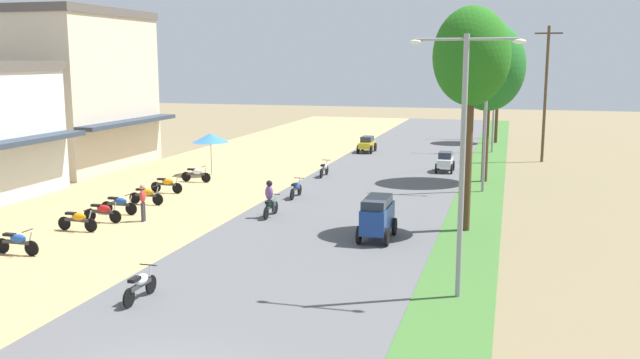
{
  "coord_description": "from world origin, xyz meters",
  "views": [
    {
      "loc": [
        7.08,
        -11.68,
        6.95
      ],
      "look_at": [
        -0.9,
        17.07,
        1.75
      ],
      "focal_mm": 38.68,
      "sensor_mm": 36.0,
      "label": 1
    }
  ],
  "objects_px": {
    "parked_motorbike_nearest": "(17,241)",
    "parked_motorbike_second": "(78,219)",
    "vendor_umbrella": "(211,138)",
    "median_tree_nearest": "(471,58)",
    "motorbike_ahead_fourth": "(296,188)",
    "streetlamp_near": "(463,149)",
    "parked_motorbike_fifth": "(147,194)",
    "parked_motorbike_seventh": "(196,173)",
    "car_van_blue": "(377,216)",
    "median_tree_second": "(489,67)",
    "motorbike_ahead_second": "(140,284)",
    "parked_motorbike_fourth": "(119,203)",
    "streetlamp_farthest": "(497,84)",
    "streetlamp_mid": "(486,104)",
    "median_tree_third": "(499,69)",
    "motorbike_ahead_third": "(270,200)",
    "car_hatchback_white": "(445,161)",
    "utility_pole_near": "(546,92)",
    "pedestrian_on_shoulder": "(143,201)",
    "parked_motorbike_third": "(103,211)",
    "parked_motorbike_sixth": "(167,184)",
    "streetlamp_far": "(494,90)",
    "car_sedan_yellow": "(367,143)",
    "motorbike_ahead_fifth": "(324,168)"
  },
  "relations": [
    {
      "from": "parked_motorbike_nearest",
      "to": "parked_motorbike_second",
      "type": "distance_m",
      "value": 3.59
    },
    {
      "from": "vendor_umbrella",
      "to": "median_tree_nearest",
      "type": "xyz_separation_m",
      "value": [
        15.81,
        -9.98,
        4.71
      ]
    },
    {
      "from": "parked_motorbike_nearest",
      "to": "motorbike_ahead_fourth",
      "type": "height_order",
      "value": "motorbike_ahead_fourth"
    },
    {
      "from": "vendor_umbrella",
      "to": "streetlamp_near",
      "type": "xyz_separation_m",
      "value": [
        16.14,
        -18.25,
        2.14
      ]
    },
    {
      "from": "parked_motorbike_second",
      "to": "parked_motorbike_fifth",
      "type": "xyz_separation_m",
      "value": [
        0.04,
        5.45,
        0.0
      ]
    },
    {
      "from": "parked_motorbike_seventh",
      "to": "car_van_blue",
      "type": "height_order",
      "value": "car_van_blue"
    },
    {
      "from": "median_tree_second",
      "to": "motorbike_ahead_second",
      "type": "relative_size",
      "value": 5.0
    },
    {
      "from": "parked_motorbike_second",
      "to": "parked_motorbike_fourth",
      "type": "xyz_separation_m",
      "value": [
        -0.07,
        3.23,
        0.0
      ]
    },
    {
      "from": "streetlamp_farthest",
      "to": "parked_motorbike_fifth",
      "type": "bearing_deg",
      "value": -114.67
    },
    {
      "from": "vendor_umbrella",
      "to": "streetlamp_mid",
      "type": "height_order",
      "value": "streetlamp_mid"
    },
    {
      "from": "parked_motorbike_nearest",
      "to": "median_tree_third",
      "type": "bearing_deg",
      "value": 68.38
    },
    {
      "from": "parked_motorbike_second",
      "to": "motorbike_ahead_third",
      "type": "bearing_deg",
      "value": 33.51
    },
    {
      "from": "motorbike_ahead_third",
      "to": "parked_motorbike_second",
      "type": "bearing_deg",
      "value": -146.49
    },
    {
      "from": "car_hatchback_white",
      "to": "median_tree_nearest",
      "type": "bearing_deg",
      "value": -81.49
    },
    {
      "from": "vendor_umbrella",
      "to": "motorbike_ahead_third",
      "type": "xyz_separation_m",
      "value": [
        7.33,
        -9.95,
        -1.45
      ]
    },
    {
      "from": "utility_pole_near",
      "to": "vendor_umbrella",
      "type": "bearing_deg",
      "value": -149.78
    },
    {
      "from": "pedestrian_on_shoulder",
      "to": "median_tree_nearest",
      "type": "distance_m",
      "value": 14.96
    },
    {
      "from": "median_tree_nearest",
      "to": "car_van_blue",
      "type": "relative_size",
      "value": 3.73
    },
    {
      "from": "median_tree_second",
      "to": "streetlamp_farthest",
      "type": "xyz_separation_m",
      "value": [
        0.06,
        22.69,
        -1.69
      ]
    },
    {
      "from": "parked_motorbike_second",
      "to": "parked_motorbike_third",
      "type": "distance_m",
      "value": 1.65
    },
    {
      "from": "vendor_umbrella",
      "to": "utility_pole_near",
      "type": "bearing_deg",
      "value": 30.22
    },
    {
      "from": "motorbike_ahead_second",
      "to": "motorbike_ahead_fourth",
      "type": "height_order",
      "value": "same"
    },
    {
      "from": "parked_motorbike_sixth",
      "to": "streetlamp_far",
      "type": "distance_m",
      "value": 26.79
    },
    {
      "from": "parked_motorbike_fifth",
      "to": "car_sedan_yellow",
      "type": "relative_size",
      "value": 0.8
    },
    {
      "from": "streetlamp_near",
      "to": "streetlamp_farthest",
      "type": "bearing_deg",
      "value": 90.0
    },
    {
      "from": "car_hatchback_white",
      "to": "motorbike_ahead_second",
      "type": "xyz_separation_m",
      "value": [
        -6.28,
        -25.89,
        -0.17
      ]
    },
    {
      "from": "parked_motorbike_second",
      "to": "car_hatchback_white",
      "type": "distance_m",
      "value": 23.18
    },
    {
      "from": "parked_motorbike_third",
      "to": "median_tree_second",
      "type": "relative_size",
      "value": 0.2
    },
    {
      "from": "parked_motorbike_second",
      "to": "parked_motorbike_sixth",
      "type": "xyz_separation_m",
      "value": [
        -0.42,
        8.36,
        0.0
      ]
    },
    {
      "from": "vendor_umbrella",
      "to": "car_hatchback_white",
      "type": "relative_size",
      "value": 1.26
    },
    {
      "from": "streetlamp_farthest",
      "to": "streetlamp_far",
      "type": "bearing_deg",
      "value": -90.0
    },
    {
      "from": "parked_motorbike_fifth",
      "to": "streetlamp_far",
      "type": "bearing_deg",
      "value": 57.23
    },
    {
      "from": "parked_motorbike_second",
      "to": "median_tree_second",
      "type": "height_order",
      "value": "median_tree_second"
    },
    {
      "from": "streetlamp_far",
      "to": "motorbike_ahead_fifth",
      "type": "xyz_separation_m",
      "value": [
        -9.32,
        -14.01,
        -4.16
      ]
    },
    {
      "from": "parked_motorbike_sixth",
      "to": "streetlamp_far",
      "type": "bearing_deg",
      "value": 52.97
    },
    {
      "from": "parked_motorbike_second",
      "to": "streetlamp_mid",
      "type": "distance_m",
      "value": 20.79
    },
    {
      "from": "parked_motorbike_seventh",
      "to": "car_sedan_yellow",
      "type": "relative_size",
      "value": 0.8
    },
    {
      "from": "median_tree_third",
      "to": "car_van_blue",
      "type": "relative_size",
      "value": 3.27
    },
    {
      "from": "streetlamp_farthest",
      "to": "streetlamp_near",
      "type": "bearing_deg",
      "value": -90.0
    },
    {
      "from": "parked_motorbike_fourth",
      "to": "parked_motorbike_sixth",
      "type": "xyz_separation_m",
      "value": [
        -0.34,
        5.14,
        0.0
      ]
    },
    {
      "from": "car_van_blue",
      "to": "parked_motorbike_fifth",
      "type": "bearing_deg",
      "value": 163.47
    },
    {
      "from": "parked_motorbike_seventh",
      "to": "motorbike_ahead_fifth",
      "type": "height_order",
      "value": "motorbike_ahead_fifth"
    },
    {
      "from": "median_tree_nearest",
      "to": "car_van_blue",
      "type": "height_order",
      "value": "median_tree_nearest"
    },
    {
      "from": "median_tree_second",
      "to": "car_van_blue",
      "type": "relative_size",
      "value": 3.74
    },
    {
      "from": "median_tree_third",
      "to": "streetlamp_far",
      "type": "height_order",
      "value": "streetlamp_far"
    },
    {
      "from": "motorbike_ahead_fifth",
      "to": "car_sedan_yellow",
      "type": "bearing_deg",
      "value": 88.79
    },
    {
      "from": "parked_motorbike_nearest",
      "to": "median_tree_nearest",
      "type": "height_order",
      "value": "median_tree_nearest"
    },
    {
      "from": "parked_motorbike_third",
      "to": "parked_motorbike_fifth",
      "type": "relative_size",
      "value": 1.0
    },
    {
      "from": "parked_motorbike_second",
      "to": "parked_motorbike_fourth",
      "type": "bearing_deg",
      "value": 91.33
    },
    {
      "from": "streetlamp_mid",
      "to": "streetlamp_far",
      "type": "distance_m",
      "value": 16.29
    }
  ]
}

